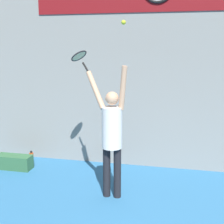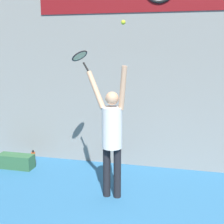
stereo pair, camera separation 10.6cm
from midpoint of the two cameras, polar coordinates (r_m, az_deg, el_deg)
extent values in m
cube|color=gray|center=(6.56, 8.58, 11.03)|extent=(18.00, 0.10, 5.00)
cylinder|color=black|center=(5.51, -1.53, -10.88)|extent=(0.13, 0.13, 0.89)
cylinder|color=black|center=(5.47, 0.42, -11.05)|extent=(0.13, 0.13, 0.89)
cylinder|color=white|center=(5.23, -0.58, -2.88)|extent=(0.34, 0.34, 0.70)
sphere|color=#D8A884|center=(5.13, -0.59, 2.53)|extent=(0.22, 0.22, 0.22)
cylinder|color=#D8A884|center=(5.04, 1.40, 4.39)|extent=(0.19, 0.18, 0.72)
cylinder|color=#D8A884|center=(5.32, -3.60, 4.05)|extent=(0.44, 0.38, 0.63)
cylinder|color=black|center=(5.49, -5.41, 8.14)|extent=(0.15, 0.08, 0.18)
torus|color=black|center=(5.58, -6.61, 10.14)|extent=(0.35, 0.38, 0.20)
cylinder|color=beige|center=(5.58, -6.61, 10.14)|extent=(0.29, 0.32, 0.16)
sphere|color=#CCDB2D|center=(4.91, 1.49, 16.08)|extent=(0.07, 0.07, 0.07)
cylinder|color=#D84C19|center=(7.26, -14.91, -8.25)|extent=(0.09, 0.09, 0.27)
cylinder|color=black|center=(7.20, -14.98, -7.07)|extent=(0.05, 0.05, 0.04)
cube|color=#33663F|center=(7.12, -17.89, -8.70)|extent=(0.77, 0.30, 0.30)
camera|label=1|loc=(0.05, -90.58, -0.12)|focal=50.00mm
camera|label=2|loc=(0.05, 89.42, 0.12)|focal=50.00mm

